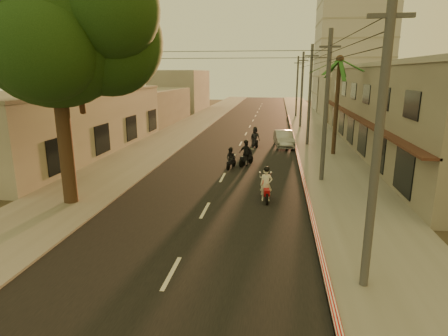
{
  "coord_description": "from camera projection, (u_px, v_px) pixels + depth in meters",
  "views": [
    {
      "loc": [
        3.34,
        -14.96,
        6.54
      ],
      "look_at": [
        0.49,
        5.15,
        1.38
      ],
      "focal_mm": 30.0,
      "sensor_mm": 36.0,
      "label": 1
    }
  ],
  "objects": [
    {
      "name": "left_building",
      "position": [
        67.0,
        122.0,
        31.11
      ],
      "size": [
        8.2,
        24.2,
        5.2
      ],
      "color": "#A6A096",
      "rests_on": "ground"
    },
    {
      "name": "filler_right",
      "position": [
        348.0,
        97.0,
        56.96
      ],
      "size": [
        8.0,
        14.0,
        6.0
      ],
      "primitive_type": "cube",
      "color": "#A6A096",
      "rests_on": "ground"
    },
    {
      "name": "sidewalk_left",
      "position": [
        164.0,
        141.0,
        36.61
      ],
      "size": [
        5.0,
        140.0,
        0.12
      ],
      "primitive_type": "cube",
      "color": "slate",
      "rests_on": "ground"
    },
    {
      "name": "parked_car",
      "position": [
        284.0,
        139.0,
        34.07
      ],
      "size": [
        2.44,
        4.72,
        1.45
      ],
      "primitive_type": "imported",
      "rotation": [
        0.0,
        0.0,
        0.1
      ],
      "color": "gray",
      "rests_on": "ground"
    },
    {
      "name": "curb_stripe",
      "position": [
        298.0,
        155.0,
        30.09
      ],
      "size": [
        0.2,
        60.0,
        0.2
      ],
      "primitive_type": "cube",
      "color": "red",
      "rests_on": "ground"
    },
    {
      "name": "broadleaf_tree",
      "position": [
        63.0,
        30.0,
        17.28
      ],
      "size": [
        9.6,
        8.7,
        12.1
      ],
      "color": "black",
      "rests_on": "ground"
    },
    {
      "name": "scooter_red",
      "position": [
        266.0,
        186.0,
        19.55
      ],
      "size": [
        0.8,
        1.91,
        1.88
      ],
      "rotation": [
        0.0,
        0.0,
        0.12
      ],
      "color": "black",
      "rests_on": "ground"
    },
    {
      "name": "scooter_far_a",
      "position": [
        255.0,
        138.0,
        33.89
      ],
      "size": [
        1.18,
        1.84,
        1.86
      ],
      "rotation": [
        0.0,
        0.0,
        0.31
      ],
      "color": "black",
      "rests_on": "ground"
    },
    {
      "name": "scooter_mid_b",
      "position": [
        246.0,
        154.0,
        27.01
      ],
      "size": [
        1.4,
        1.83,
        1.93
      ],
      "rotation": [
        0.0,
        0.0,
        -0.42
      ],
      "color": "black",
      "rests_on": "ground"
    },
    {
      "name": "filler_left_near",
      "position": [
        148.0,
        106.0,
        50.4
      ],
      "size": [
        8.0,
        14.0,
        4.4
      ],
      "primitive_type": "cube",
      "color": "#A6A096",
      "rests_on": "ground"
    },
    {
      "name": "distant_tower",
      "position": [
        354.0,
        28.0,
        64.53
      ],
      "size": [
        12.1,
        12.1,
        28.0
      ],
      "color": "#B7B5B2",
      "rests_on": "ground"
    },
    {
      "name": "palm_tree",
      "position": [
        340.0,
        65.0,
        28.92
      ],
      "size": [
        5.0,
        5.0,
        8.2
      ],
      "color": "black",
      "rests_on": "ground"
    },
    {
      "name": "utility_poles",
      "position": [
        311.0,
        73.0,
        33.16
      ],
      "size": [
        1.2,
        48.26,
        9.0
      ],
      "color": "#38383A",
      "rests_on": "ground"
    },
    {
      "name": "shophouse_row",
      "position": [
        407.0,
        109.0,
        30.9
      ],
      "size": [
        8.8,
        34.2,
        7.3
      ],
      "color": "gray",
      "rests_on": "ground"
    },
    {
      "name": "ground",
      "position": [
        196.0,
        227.0,
        16.42
      ],
      "size": [
        160.0,
        160.0,
        0.0
      ],
      "primitive_type": "plane",
      "color": "#383023",
      "rests_on": "ground"
    },
    {
      "name": "scooter_mid_a",
      "position": [
        231.0,
        159.0,
        26.19
      ],
      "size": [
        1.0,
        1.56,
        1.56
      ],
      "rotation": [
        0.0,
        0.0,
        -0.26
      ],
      "color": "black",
      "rests_on": "ground"
    },
    {
      "name": "sidewalk_right",
      "position": [
        321.0,
        145.0,
        34.58
      ],
      "size": [
        5.0,
        140.0,
        0.12
      ],
      "primitive_type": "cube",
      "color": "slate",
      "rests_on": "ground"
    },
    {
      "name": "road",
      "position": [
        241.0,
        144.0,
        35.61
      ],
      "size": [
        10.0,
        140.0,
        0.02
      ],
      "primitive_type": "cube",
      "color": "black",
      "rests_on": "ground"
    },
    {
      "name": "filler_left_far",
      "position": [
        181.0,
        90.0,
        67.35
      ],
      "size": [
        8.0,
        14.0,
        7.0
      ],
      "primitive_type": "cube",
      "color": "#A6A096",
      "rests_on": "ground"
    }
  ]
}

